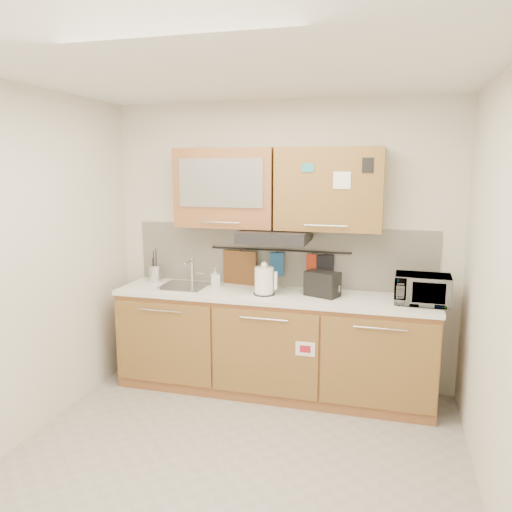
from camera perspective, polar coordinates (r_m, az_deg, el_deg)
The scene contains 21 objects.
floor at distance 3.72m, azimuth -2.73°, elevation -22.70°, with size 3.20×3.20×0.00m, color #9E9993.
ceiling at distance 3.18m, azimuth -3.16°, elevation 20.66°, with size 3.20×3.20×0.00m, color white.
wall_back at distance 4.63m, azimuth 2.83°, elevation 1.24°, with size 3.20×3.20×0.00m, color silver.
wall_left at distance 4.00m, azimuth -25.31°, elevation -1.20°, with size 3.00×3.00×0.00m, color silver.
wall_right at distance 3.12m, azimuth 26.34°, elevation -4.28°, with size 3.00×3.00×0.00m, color silver.
base_cabinet at distance 4.57m, azimuth 1.89°, elevation -10.50°, with size 2.80×0.64×0.88m.
countertop at distance 4.42m, azimuth 1.92°, elevation -4.50°, with size 2.82×0.62×0.04m, color white.
backsplash at distance 4.64m, azimuth 2.79°, elevation 0.00°, with size 2.80×0.02×0.56m, color silver.
upper_cabinets at distance 4.41m, azimuth 2.33°, elevation 7.72°, with size 1.82×0.37×0.70m.
range_hood at distance 4.37m, azimuth 2.14°, elevation 2.30°, with size 0.60×0.46×0.10m, color black.
sink at distance 4.69m, azimuth -8.19°, elevation -3.42°, with size 0.42×0.40×0.26m.
utensil_rail at distance 4.59m, azimuth 2.69°, elevation 0.66°, with size 0.02×0.02×1.30m, color black.
utensil_crock at distance 4.92m, azimuth -11.40°, elevation -1.93°, with size 0.17×0.17×0.32m.
kettle at distance 4.33m, azimuth 0.96°, elevation -2.93°, with size 0.21×0.19×0.29m.
toaster at distance 4.33m, azimuth 7.60°, elevation -3.15°, with size 0.32×0.26×0.21m.
microwave at distance 4.27m, azimuth 18.48°, elevation -3.64°, with size 0.43×0.29×0.24m, color #999999.
soap_bottle at distance 4.64m, azimuth -4.67°, elevation -2.44°, with size 0.08×0.08×0.17m, color #999999.
cutting_board at distance 4.71m, azimuth -1.85°, elevation -1.92°, with size 0.34×0.02×0.42m, color brown.
oven_mitt at distance 4.60m, azimuth 2.40°, elevation -0.92°, with size 0.13×0.03×0.21m, color #1F5390.
dark_pouch at distance 4.53m, azimuth 7.86°, elevation -1.37°, with size 0.15×0.04×0.24m, color black.
pot_holder at distance 4.54m, azimuth 6.52°, elevation -0.75°, with size 0.12×0.02×0.15m, color #AD2D17.
Camera 1 is at (0.97, -2.97, 2.03)m, focal length 35.00 mm.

